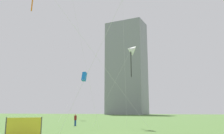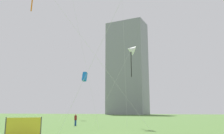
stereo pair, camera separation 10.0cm
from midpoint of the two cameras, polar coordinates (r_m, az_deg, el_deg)
person_standing_0 at (r=32.89m, az=-9.13°, el=-12.56°), size 0.35×0.35×1.57m
kite_flying_3 at (r=56.70m, az=-6.95°, el=-2.38°), size 0.89×11.92×11.45m
kite_flying_7 at (r=32.90m, az=4.58°, el=4.19°), size 5.81×2.54×11.36m
distant_highrise_0 at (r=143.87m, az=3.59°, el=-0.15°), size 25.18×17.56×57.27m
event_banner at (r=19.02m, az=-21.08°, el=-13.63°), size 1.99×1.68×1.54m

